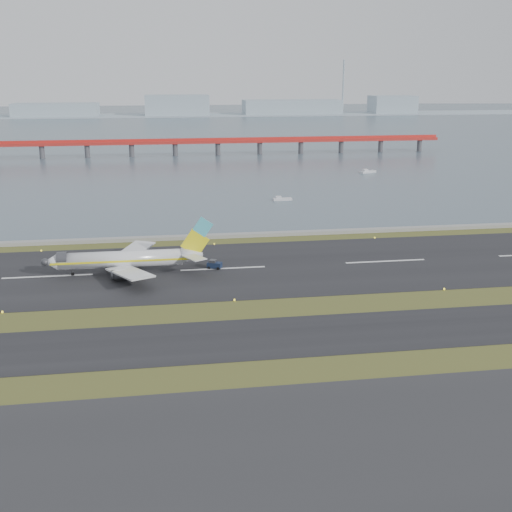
# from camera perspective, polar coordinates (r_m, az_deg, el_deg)

# --- Properties ---
(ground) EXTENTS (1000.00, 1000.00, 0.00)m
(ground) POSITION_cam_1_polar(r_m,az_deg,el_deg) (123.31, -1.51, -5.20)
(ground) COLOR #384619
(ground) RESTS_ON ground
(apron_strip) EXTENTS (1000.00, 50.00, 0.10)m
(apron_strip) POSITION_cam_1_polar(r_m,az_deg,el_deg) (75.28, 4.19, -20.20)
(apron_strip) COLOR #29292B
(apron_strip) RESTS_ON ground
(taxiway_strip) EXTENTS (1000.00, 18.00, 0.10)m
(taxiway_strip) POSITION_cam_1_polar(r_m,az_deg,el_deg) (112.27, -0.72, -7.35)
(taxiway_strip) COLOR black
(taxiway_strip) RESTS_ON ground
(runway_strip) EXTENTS (1000.00, 45.00, 0.10)m
(runway_strip) POSITION_cam_1_polar(r_m,az_deg,el_deg) (151.49, -2.95, -1.14)
(runway_strip) COLOR black
(runway_strip) RESTS_ON ground
(seawall) EXTENTS (1000.00, 2.50, 1.00)m
(seawall) POSITION_cam_1_polar(r_m,az_deg,el_deg) (180.17, -3.94, 1.76)
(seawall) COLOR gray
(seawall) RESTS_ON ground
(bay_water) EXTENTS (1400.00, 800.00, 1.30)m
(bay_water) POSITION_cam_1_polar(r_m,az_deg,el_deg) (576.05, -7.47, 11.34)
(bay_water) COLOR #435560
(bay_water) RESTS_ON ground
(red_pier) EXTENTS (260.00, 5.00, 10.20)m
(red_pier) POSITION_cam_1_polar(r_m,az_deg,el_deg) (367.65, -3.42, 10.07)
(red_pier) COLOR red
(red_pier) RESTS_ON ground
(far_shoreline) EXTENTS (1400.00, 80.00, 60.50)m
(far_shoreline) POSITION_cam_1_polar(r_m,az_deg,el_deg) (735.69, -6.75, 12.80)
(far_shoreline) COLOR #99AAB5
(far_shoreline) RESTS_ON ground
(airliner) EXTENTS (38.52, 32.89, 12.80)m
(airliner) POSITION_cam_1_polar(r_m,az_deg,el_deg) (149.82, -11.33, -0.27)
(airliner) COLOR white
(airliner) RESTS_ON ground
(pushback_tug) EXTENTS (3.81, 3.04, 2.14)m
(pushback_tug) POSITION_cam_1_polar(r_m,az_deg,el_deg) (151.52, -3.73, -0.76)
(pushback_tug) COLOR #141F38
(pushback_tug) RESTS_ON ground
(workboat_near) EXTENTS (6.95, 2.46, 1.67)m
(workboat_near) POSITION_cam_1_polar(r_m,az_deg,el_deg) (234.16, 2.30, 5.09)
(workboat_near) COLOR silver
(workboat_near) RESTS_ON ground
(workboat_far) EXTENTS (8.31, 5.32, 1.93)m
(workboat_far) POSITION_cam_1_polar(r_m,az_deg,el_deg) (304.80, 9.88, 7.40)
(workboat_far) COLOR silver
(workboat_far) RESTS_ON ground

